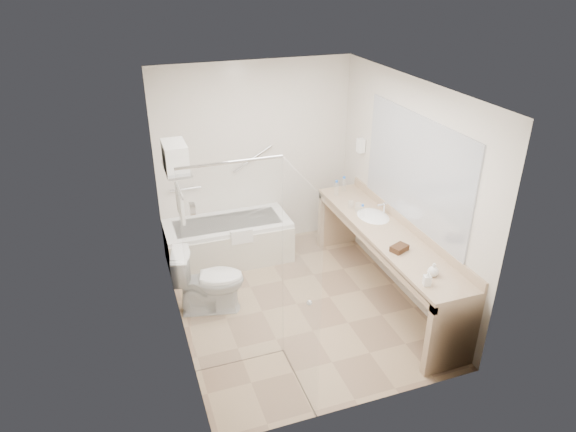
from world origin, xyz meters
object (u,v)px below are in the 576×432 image
object	(u,v)px
bathtub	(228,241)
vanity_counter	(386,248)
amenity_basket	(399,248)
water_bottle_left	(362,212)
toilet	(209,281)

from	to	relation	value
bathtub	vanity_counter	size ratio (longest dim) A/B	0.59
bathtub	amenity_basket	distance (m)	2.38
water_bottle_left	vanity_counter	bearing A→B (deg)	-72.48
bathtub	water_bottle_left	world-z (taller)	water_bottle_left
bathtub	vanity_counter	xyz separation A→B (m)	(1.52, -1.39, 0.36)
toilet	water_bottle_left	world-z (taller)	water_bottle_left
toilet	amenity_basket	bearing A→B (deg)	-101.12
amenity_basket	bathtub	bearing A→B (deg)	128.28
vanity_counter	water_bottle_left	size ratio (longest dim) A/B	14.96
bathtub	water_bottle_left	size ratio (longest dim) A/B	8.87
amenity_basket	water_bottle_left	world-z (taller)	water_bottle_left
vanity_counter	toilet	xyz separation A→B (m)	(-1.97, 0.39, -0.26)
toilet	vanity_counter	bearing A→B (deg)	-88.97
toilet	water_bottle_left	xyz separation A→B (m)	(1.85, 0.00, 0.55)
vanity_counter	amenity_basket	distance (m)	0.49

